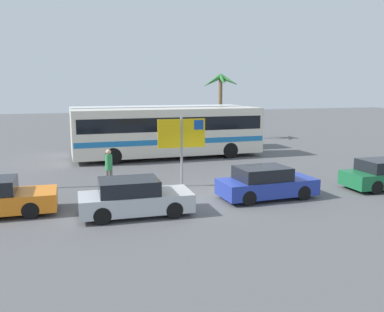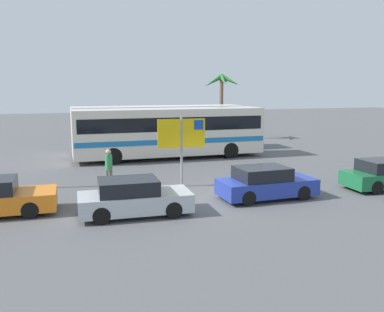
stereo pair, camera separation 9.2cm
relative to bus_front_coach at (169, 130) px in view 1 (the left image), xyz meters
The scene contains 8 objects.
ground 10.08m from the bus_front_coach, 92.76° to the right, with size 120.00×120.00×0.00m, color #565659.
bus_front_coach is the anchor object (origin of this frame).
bus_rear_coach 3.35m from the bus_front_coach, 88.47° to the left, with size 11.98×2.53×3.17m.
ferry_sign 7.68m from the bus_front_coach, 100.21° to the right, with size 2.20×0.15×3.20m.
car_blue 10.77m from the bus_front_coach, 83.20° to the right, with size 4.02×1.82×1.32m.
car_silver 12.08m from the bus_front_coach, 110.83° to the right, with size 4.03×1.84×1.32m.
pedestrian_near_sign 8.50m from the bus_front_coach, 123.33° to the right, with size 0.32×0.32×1.80m.
palm_tree_seaside 10.93m from the bus_front_coach, 50.51° to the left, with size 3.23×3.30×5.61m.
Camera 1 is at (-6.27, -15.71, 4.55)m, focal length 39.22 mm.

